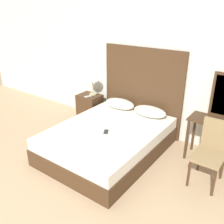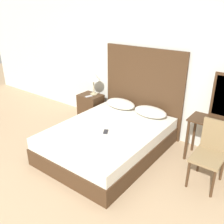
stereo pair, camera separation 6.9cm
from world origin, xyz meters
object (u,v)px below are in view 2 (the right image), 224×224
Objects in this scene: table_lamp at (94,77)px; chair at (211,150)px; bed at (108,140)px; nightstand at (91,108)px; phone_on_bed at (106,132)px; phone_on_nightstand at (89,96)px; vanity_desk at (220,131)px.

table_lamp is 2.77m from chair.
table_lamp is (-1.06, 0.87, 0.74)m from bed.
nightstand is 1.26× the size of table_lamp.
phone_on_bed is 1.41m from phone_on_nightstand.
bed is 1.32m from phone_on_nightstand.
chair is (2.67, -0.43, -0.09)m from phone_on_nightstand.
bed is 2.26× the size of vanity_desk.
phone_on_nightstand is (0.04, -0.10, 0.30)m from nightstand.
chair reaches higher than phone_on_bed.
vanity_desk reaches higher than bed.
vanity_desk is at bearing 31.13° from phone_on_bed.
table_lamp is (0.04, 0.08, 0.68)m from nightstand.
vanity_desk is (2.64, -0.10, -0.39)m from table_lamp.
bed is 12.94× the size of phone_on_nightstand.
table_lamp reaches higher than vanity_desk.
phone_on_bed is at bearing -42.13° from table_lamp.
table_lamp is at bearing 167.29° from chair.
table_lamp is 0.41m from phone_on_nightstand.
bed is 2.33× the size of chair.
table_lamp is at bearing 177.77° from vanity_desk.
phone_on_bed is at bearing -66.72° from bed.
chair reaches higher than vanity_desk.
bed is 1.36m from nightstand.
table_lamp is at bearing 63.82° from nightstand.
chair reaches higher than nightstand.
bed is at bearing -153.93° from vanity_desk.
vanity_desk is 0.51m from chair.
table_lamp is 0.52× the size of chair.
nightstand is 0.65× the size of chair.
phone_on_bed is 0.28× the size of nightstand.
nightstand is (-1.10, 0.80, 0.06)m from bed.
phone_on_bed is at bearing -36.98° from phone_on_nightstand.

